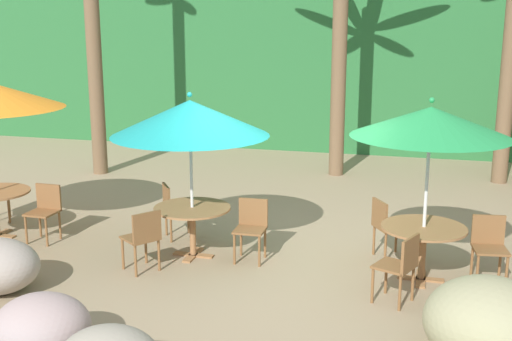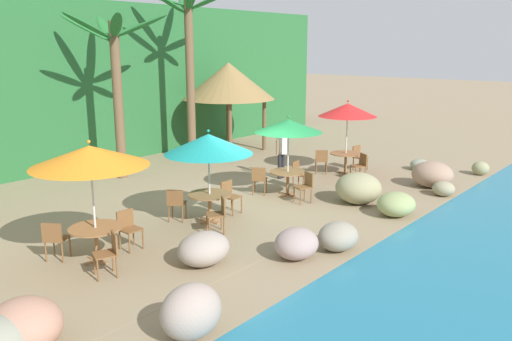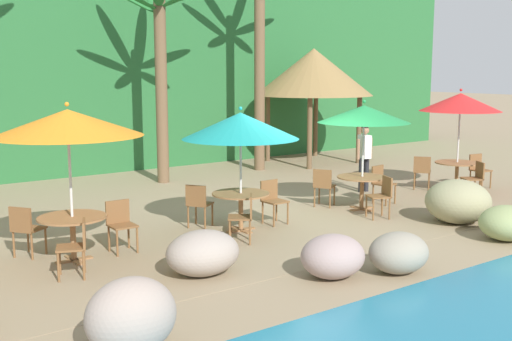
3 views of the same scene
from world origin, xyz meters
name	(u,v)px [view 3 (image 3 of 3)]	position (x,y,z in m)	size (l,w,h in m)	color
ground_plane	(294,221)	(0.00, 0.00, 0.00)	(120.00, 120.00, 0.00)	#937F60
terrace_deck	(294,221)	(0.00, 0.00, 0.00)	(18.00, 5.20, 0.01)	#937F60
foliage_backdrop	(109,71)	(0.00, 9.00, 3.00)	(28.00, 2.40, 6.00)	#286633
rock_seawall	(375,234)	(-0.46, -2.67, 0.37)	(16.61, 2.73, 0.89)	#A27F69
umbrella_orange	(68,123)	(-4.62, 0.00, 2.24)	(2.36, 2.36, 2.57)	silver
dining_table_orange	(73,224)	(-4.62, 0.00, 0.61)	(1.10, 1.10, 0.74)	olive
chair_orange_seaward	(120,222)	(-3.76, 0.06, 0.51)	(0.43, 0.44, 0.87)	brown
chair_orange_inland	(25,227)	(-5.18, 0.64, 0.51)	(0.59, 0.59, 0.87)	brown
chair_orange_left	(77,244)	(-4.86, -0.82, 0.51)	(0.56, 0.55, 0.87)	brown
umbrella_teal	(240,126)	(-1.33, -0.01, 2.02)	(2.21, 2.21, 2.38)	silver
dining_table_teal	(241,199)	(-1.33, -0.01, 0.61)	(1.10, 1.10, 0.74)	olive
chair_teal_seaward	(272,198)	(-0.48, 0.10, 0.51)	(0.43, 0.44, 0.87)	brown
chair_teal_inland	(198,202)	(-1.88, 0.64, 0.51)	(0.59, 0.59, 0.87)	brown
chair_teal_left	(245,215)	(-1.75, -0.75, 0.51)	(0.59, 0.59, 0.87)	brown
umbrella_green	(364,114)	(1.88, -0.07, 2.11)	(2.00, 2.00, 2.41)	silver
dining_table_green	(362,182)	(1.88, -0.07, 0.61)	(1.10, 1.10, 0.74)	olive
chair_green_seaward	(381,181)	(2.71, 0.13, 0.51)	(0.47, 0.48, 0.87)	brown
chair_green_inland	(324,185)	(1.37, 0.61, 0.51)	(0.58, 0.58, 0.87)	brown
chair_green_left	(382,194)	(1.64, -0.89, 0.51)	(0.56, 0.55, 0.87)	brown
umbrella_red	(460,102)	(5.37, 0.02, 2.25)	(2.01, 2.01, 2.59)	silver
dining_table_red	(457,167)	(5.37, 0.02, 0.61)	(1.10, 1.10, 0.74)	olive
chair_red_seaward	(478,168)	(6.22, -0.01, 0.51)	(0.48, 0.48, 0.87)	brown
chair_red_inland	(422,170)	(4.79, 0.65, 0.51)	(0.59, 0.59, 0.87)	brown
chair_red_left	(475,177)	(5.02, -0.76, 0.51)	(0.58, 0.58, 0.87)	brown
palm_tree_second	(160,43)	(-0.06, 5.53, 3.74)	(3.77, 3.55, 5.43)	brown
palm_tree_third	(259,25)	(3.36, 5.73, 4.34)	(3.63, 3.39, 6.40)	brown
palapa_hut	(314,73)	(5.77, 6.00, 2.94)	(3.87, 3.87, 3.72)	brown
waiter_in_white	(364,153)	(3.39, 1.34, 0.99)	(0.52, 0.38, 1.70)	#232328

